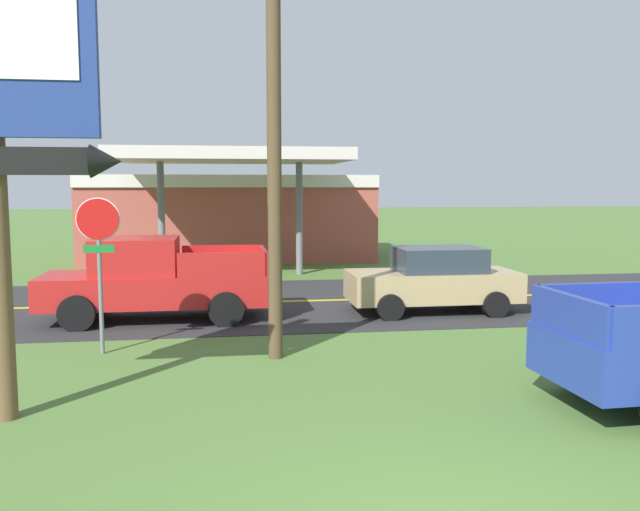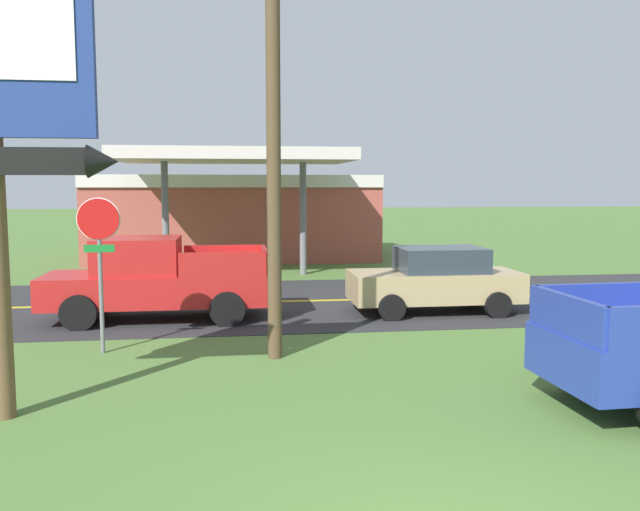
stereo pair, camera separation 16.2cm
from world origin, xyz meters
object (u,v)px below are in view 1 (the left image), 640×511
(pickup_red_on_road, at_px, (154,280))
(car_tan_near_lane, at_px, (434,280))
(stop_sign, at_px, (99,247))
(gas_station, at_px, (230,214))
(utility_pole, at_px, (274,91))

(pickup_red_on_road, height_order, car_tan_near_lane, pickup_red_on_road)
(car_tan_near_lane, bearing_deg, pickup_red_on_road, -180.00)
(stop_sign, height_order, gas_station, gas_station)
(pickup_red_on_road, relative_size, car_tan_near_lane, 1.24)
(stop_sign, distance_m, utility_pole, 4.35)
(stop_sign, relative_size, pickup_red_on_road, 0.57)
(gas_station, height_order, pickup_red_on_road, gas_station)
(utility_pole, bearing_deg, stop_sign, 166.66)
(pickup_red_on_road, bearing_deg, utility_pole, -56.26)
(stop_sign, height_order, pickup_red_on_road, stop_sign)
(gas_station, distance_m, car_tan_near_lane, 14.20)
(stop_sign, relative_size, car_tan_near_lane, 0.70)
(car_tan_near_lane, bearing_deg, stop_sign, -157.72)
(gas_station, bearing_deg, pickup_red_on_road, -98.28)
(stop_sign, xyz_separation_m, utility_pole, (3.22, -0.76, 2.82))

